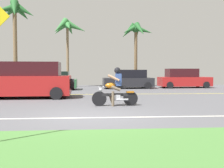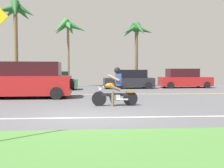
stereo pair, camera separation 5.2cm
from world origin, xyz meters
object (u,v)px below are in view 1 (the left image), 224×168
Objects in this scene: motorcyclist at (115,90)px; suv_nearby at (27,81)px; palm_tree_2 at (15,15)px; parked_car_3 at (184,79)px; motorcyclist_distant at (28,84)px; parked_car_1 at (51,81)px; palm_tree_1 at (67,29)px; palm_tree_0 at (136,34)px; parked_car_2 at (129,80)px.

suv_nearby is (-4.46, 3.48, 0.26)m from motorcyclist.
suv_nearby reaches higher than motorcyclist.
motorcyclist is at bearing -60.08° from palm_tree_2.
parked_car_3 is 12.82m from motorcyclist_distant.
suv_nearby reaches higher than parked_car_1.
motorcyclist_distant is at bearing -161.33° from parked_car_3.
palm_tree_1 is 3.95× the size of motorcyclist_distant.
palm_tree_0 is (7.39, 9.11, 3.85)m from suv_nearby.
suv_nearby is at bearing 142.03° from motorcyclist.
palm_tree_1 reaches higher than palm_tree_0.
suv_nearby is 12.52m from palm_tree_2.
palm_tree_2 is (-4.90, 1.40, 1.46)m from palm_tree_1.
palm_tree_1 is 7.55m from motorcyclist_distant.
suv_nearby is at bearing -146.01° from parked_car_3.
parked_car_2 is at bearing -20.31° from palm_tree_1.
motorcyclist_distant is at bearing 103.23° from suv_nearby.
palm_tree_1 is 5.30m from palm_tree_2.
parked_car_3 is at bearing 58.34° from motorcyclist.
parked_car_1 is 8.46m from palm_tree_2.
palm_tree_1 is at bearing 179.36° from palm_tree_0.
motorcyclist is at bearing -52.94° from motorcyclist_distant.
parked_car_3 is (11.01, 1.66, 0.10)m from parked_car_1.
parked_car_3 reaches higher than parked_car_1.
parked_car_1 is 6.33m from parked_car_2.
palm_tree_0 is at bearing 34.21° from motorcyclist_distant.
suv_nearby reaches higher than motorcyclist_distant.
palm_tree_1 is at bearing 159.69° from parked_car_2.
motorcyclist is at bearing -75.86° from palm_tree_1.
palm_tree_1 is at bearing 104.14° from motorcyclist.
parked_car_3 is 2.88× the size of motorcyclist_distant.
parked_car_2 is (6.20, 1.28, 0.06)m from parked_car_1.
motorcyclist is 13.06m from parked_car_3.
parked_car_2 is 8.22m from motorcyclist_distant.
palm_tree_1 is 0.77× the size of palm_tree_2.
parked_car_2 is 0.72× the size of palm_tree_0.
motorcyclist is 10.92m from parked_car_2.
parked_car_3 is 5.82m from palm_tree_0.
parked_car_3 is (6.85, 11.11, 0.08)m from motorcyclist.
palm_tree_2 is at bearing 119.92° from motorcyclist.
palm_tree_1 reaches higher than parked_car_2.
suv_nearby is 0.85× the size of palm_tree_0.
palm_tree_2 is at bearing 164.07° from palm_tree_1.
motorcyclist_distant is at bearing 127.06° from motorcyclist.
parked_car_3 is at bearing 8.60° from parked_car_1.
motorcyclist_distant is (-7.33, -3.72, -0.15)m from parked_car_2.
parked_car_2 is 4.56m from palm_tree_0.
motorcyclist_distant is (2.80, -7.05, -6.00)m from palm_tree_2.
palm_tree_2 is (-3.93, 4.61, 5.90)m from parked_car_1.
parked_car_2 is at bearing 48.09° from suv_nearby.
parked_car_1 is at bearing -168.35° from parked_car_2.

